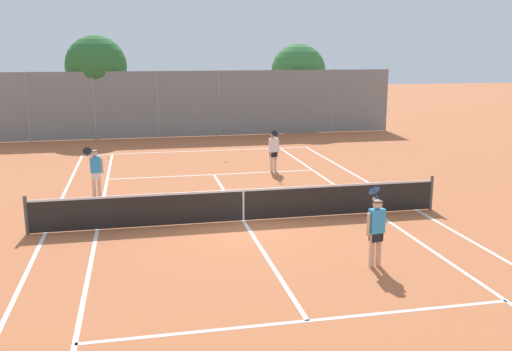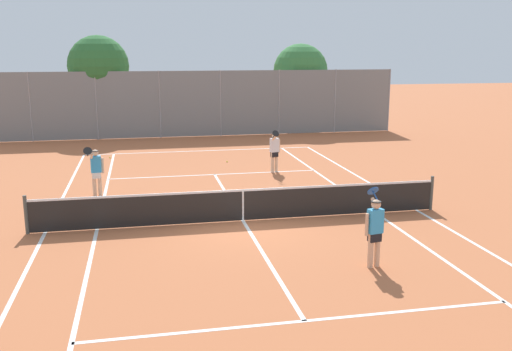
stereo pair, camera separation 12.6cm
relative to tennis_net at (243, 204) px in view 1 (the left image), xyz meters
name	(u,v)px [view 1 (the left image)]	position (x,y,z in m)	size (l,w,h in m)	color
ground_plane	(243,221)	(0.00, 0.00, -0.51)	(120.00, 120.00, 0.00)	#BC663D
court_line_markings	(243,221)	(0.00, 0.00, -0.51)	(11.10, 23.90, 0.01)	white
tennis_net	(243,204)	(0.00, 0.00, 0.00)	(12.00, 0.10, 1.07)	#474C47
player_near_side	(376,228)	(2.30, -4.11, 0.42)	(0.57, 0.82, 1.77)	#D8A884
player_far_left	(96,170)	(-4.36, 3.84, 0.42)	(0.60, 0.79, 1.77)	beige
player_far_right	(274,149)	(2.47, 6.45, 0.42)	(0.50, 0.86, 1.77)	beige
loose_tennis_ball_1	(280,214)	(1.19, 0.36, -0.48)	(0.07, 0.07, 0.07)	#D1DB33
loose_tennis_ball_2	(108,158)	(-4.26, 10.84, -0.48)	(0.07, 0.07, 0.07)	#D1DB33
loose_tennis_ball_3	(226,162)	(0.86, 8.78, -0.48)	(0.07, 0.07, 0.07)	#D1DB33
back_fence	(189,104)	(0.00, 16.67, 1.36)	(24.09, 0.08, 3.73)	gray
tree_behind_left	(96,67)	(-5.01, 18.16, 3.38)	(3.42, 3.42, 5.68)	brown
tree_behind_right	(296,73)	(6.81, 18.51, 2.95)	(3.32, 3.32, 5.23)	brown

